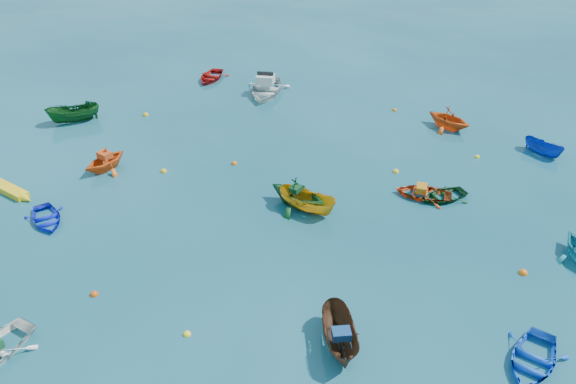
# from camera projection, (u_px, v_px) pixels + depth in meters

# --- Properties ---
(ground) EXTENTS (160.00, 160.00, 0.00)m
(ground) POSITION_uv_depth(u_px,v_px,m) (277.00, 262.00, 24.19)
(ground) COLOR #0A414F
(ground) RESTS_ON ground
(dinghy_blue_sw) EXTENTS (3.05, 3.20, 0.54)m
(dinghy_blue_sw) POSITION_uv_depth(u_px,v_px,m) (47.00, 221.00, 26.72)
(dinghy_blue_sw) COLOR #1121D7
(dinghy_blue_sw) RESTS_ON ground
(sampan_brown_mid) EXTENTS (1.75, 3.28, 1.20)m
(sampan_brown_mid) POSITION_uv_depth(u_px,v_px,m) (340.00, 346.00, 20.27)
(sampan_brown_mid) COLOR #4E2F1C
(sampan_brown_mid) RESTS_ON ground
(dinghy_blue_se) EXTENTS (3.33, 3.68, 0.63)m
(dinghy_blue_se) POSITION_uv_depth(u_px,v_px,m) (531.00, 364.00, 19.57)
(dinghy_blue_se) COLOR blue
(dinghy_blue_se) RESTS_ON ground
(dinghy_orange_w) EXTENTS (3.20, 3.33, 1.35)m
(dinghy_orange_w) POSITION_uv_depth(u_px,v_px,m) (107.00, 169.00, 30.87)
(dinghy_orange_w) COLOR orange
(dinghy_orange_w) RESTS_ON ground
(sampan_yellow_mid) EXTENTS (3.29, 2.43, 1.20)m
(sampan_yellow_mid) POSITION_uv_depth(u_px,v_px,m) (307.00, 210.00, 27.49)
(sampan_yellow_mid) COLOR gold
(sampan_yellow_mid) RESTS_ON ground
(dinghy_green_e) EXTENTS (3.09, 2.81, 0.53)m
(dinghy_green_e) POSITION_uv_depth(u_px,v_px,m) (443.00, 199.00, 28.38)
(dinghy_green_e) COLOR #0F411B
(dinghy_green_e) RESTS_ON ground
(dinghy_green_n) EXTENTS (3.93, 3.76, 1.60)m
(dinghy_green_n) POSITION_uv_depth(u_px,v_px,m) (297.00, 205.00, 27.87)
(dinghy_green_n) COLOR #10461B
(dinghy_green_n) RESTS_ON ground
(dinghy_red_ne) EXTENTS (3.13, 2.50, 0.58)m
(dinghy_red_ne) POSITION_uv_depth(u_px,v_px,m) (422.00, 196.00, 28.57)
(dinghy_red_ne) COLOR #BA3A0F
(dinghy_red_ne) RESTS_ON ground
(sampan_blue_far) EXTENTS (2.29, 2.32, 0.92)m
(sampan_blue_far) POSITION_uv_depth(u_px,v_px,m) (542.00, 154.00, 32.34)
(sampan_blue_far) COLOR #0E33AF
(sampan_blue_far) RESTS_ON ground
(dinghy_red_far) EXTENTS (2.64, 3.36, 0.63)m
(dinghy_red_far) POSITION_uv_depth(u_px,v_px,m) (211.00, 79.00, 42.04)
(dinghy_red_far) COLOR #AB100E
(dinghy_red_far) RESTS_ON ground
(dinghy_orange_far) EXTENTS (3.74, 3.69, 1.49)m
(dinghy_orange_far) POSITION_uv_depth(u_px,v_px,m) (447.00, 128.00, 35.17)
(dinghy_orange_far) COLOR #DD5514
(dinghy_orange_far) RESTS_ON ground
(sampan_green_far) EXTENTS (3.46, 2.57, 1.26)m
(sampan_green_far) POSITION_uv_depth(u_px,v_px,m) (75.00, 122.00, 35.89)
(sampan_green_far) COLOR #114C19
(sampan_green_far) RESTS_ON ground
(kayak_yellow) EXTENTS (3.95, 2.50, 0.42)m
(kayak_yellow) POSITION_uv_depth(u_px,v_px,m) (5.00, 190.00, 29.10)
(kayak_yellow) COLOR yellow
(kayak_yellow) RESTS_ON ground
(motorboat_white) EXTENTS (3.37, 4.56, 1.51)m
(motorboat_white) POSITION_uv_depth(u_px,v_px,m) (266.00, 93.00, 39.77)
(motorboat_white) COLOR silver
(motorboat_white) RESTS_ON ground
(tarp_blue_a) EXTENTS (0.74, 0.62, 0.32)m
(tarp_blue_a) POSITION_uv_depth(u_px,v_px,m) (341.00, 334.00, 19.73)
(tarp_blue_a) COLOR navy
(tarp_blue_a) RESTS_ON sampan_brown_mid
(tarp_orange_a) EXTENTS (0.90, 0.83, 0.35)m
(tarp_orange_a) POSITION_uv_depth(u_px,v_px,m) (105.00, 155.00, 30.44)
(tarp_orange_a) COLOR #CB4214
(tarp_orange_a) RESTS_ON dinghy_orange_w
(tarp_green_b) EXTENTS (0.67, 0.72, 0.28)m
(tarp_green_b) POSITION_uv_depth(u_px,v_px,m) (296.00, 189.00, 27.41)
(tarp_green_b) COLOR #0F3E1F
(tarp_green_b) RESTS_ON dinghy_green_n
(tarp_orange_b) EXTENTS (0.63, 0.76, 0.33)m
(tarp_orange_b) POSITION_uv_depth(u_px,v_px,m) (422.00, 188.00, 28.35)
(tarp_orange_b) COLOR #C26F13
(tarp_orange_b) RESTS_ON dinghy_red_ne
(buoy_or_a) EXTENTS (0.33, 0.33, 0.33)m
(buoy_or_a) POSITION_uv_depth(u_px,v_px,m) (94.00, 295.00, 22.49)
(buoy_or_a) COLOR #E14A0C
(buoy_or_a) RESTS_ON ground
(buoy_ye_a) EXTENTS (0.30, 0.30, 0.30)m
(buoy_ye_a) POSITION_uv_depth(u_px,v_px,m) (187.00, 335.00, 20.71)
(buoy_ye_a) COLOR yellow
(buoy_ye_a) RESTS_ON ground
(buoy_or_b) EXTENTS (0.38, 0.38, 0.38)m
(buoy_or_b) POSITION_uv_depth(u_px,v_px,m) (523.00, 273.00, 23.58)
(buoy_or_b) COLOR orange
(buoy_or_b) RESTS_ON ground
(buoy_ye_b) EXTENTS (0.36, 0.36, 0.36)m
(buoy_ye_b) POSITION_uv_depth(u_px,v_px,m) (164.00, 172.00, 30.63)
(buoy_ye_b) COLOR gold
(buoy_ye_b) RESTS_ON ground
(buoy_or_c) EXTENTS (0.34, 0.34, 0.34)m
(buoy_or_c) POSITION_uv_depth(u_px,v_px,m) (234.00, 164.00, 31.34)
(buoy_or_c) COLOR #EA5D0C
(buoy_or_c) RESTS_ON ground
(buoy_ye_c) EXTENTS (0.35, 0.35, 0.35)m
(buoy_ye_c) POSITION_uv_depth(u_px,v_px,m) (396.00, 172.00, 30.60)
(buoy_ye_c) COLOR yellow
(buoy_ye_c) RESTS_ON ground
(buoy_or_d) EXTENTS (0.29, 0.29, 0.29)m
(buoy_or_d) POSITION_uv_depth(u_px,v_px,m) (572.00, 238.00, 25.63)
(buoy_or_d) COLOR orange
(buoy_or_d) RESTS_ON ground
(buoy_ye_d) EXTENTS (0.39, 0.39, 0.39)m
(buoy_ye_d) POSITION_uv_depth(u_px,v_px,m) (146.00, 115.00, 36.71)
(buoy_ye_d) COLOR gold
(buoy_ye_d) RESTS_ON ground
(buoy_or_e) EXTENTS (0.33, 0.33, 0.33)m
(buoy_or_e) POSITION_uv_depth(u_px,v_px,m) (394.00, 110.00, 37.35)
(buoy_or_e) COLOR orange
(buoy_or_e) RESTS_ON ground
(buoy_ye_e) EXTENTS (0.30, 0.30, 0.30)m
(buoy_ye_e) POSITION_uv_depth(u_px,v_px,m) (477.00, 157.00, 31.98)
(buoy_ye_e) COLOR #FFF11A
(buoy_ye_e) RESTS_ON ground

